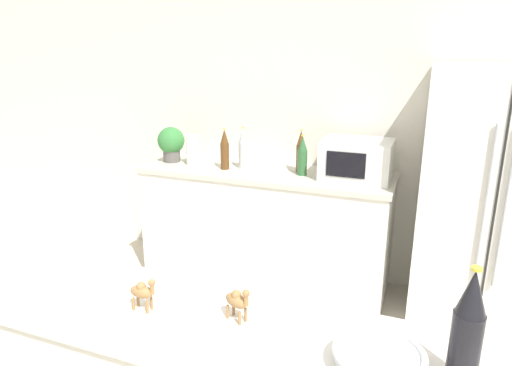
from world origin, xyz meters
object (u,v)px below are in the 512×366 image
Objects in this scene: paper_towel_roll at (193,150)px; potted_plant at (171,143)px; wine_bottle at (467,331)px; camel_figurine at (143,291)px; back_bottle_3 at (225,150)px; camel_figurine_second at (237,300)px; back_bottle_0 at (302,156)px; back_bottle_2 at (301,152)px; microwave at (357,159)px; back_bottle_1 at (243,149)px; refrigerator at (488,203)px; fruit_bowl at (378,359)px.

potted_plant is at bearing 171.98° from paper_towel_roll.
wine_bottle is 0.99m from camel_figurine.
back_bottle_3 reaches higher than camel_figurine_second.
wine_bottle is at bearing -63.40° from back_bottle_0.
potted_plant is at bearing 179.68° from back_bottle_0.
potted_plant is at bearing -175.82° from back_bottle_2.
camel_figurine_second is at bearing -63.62° from back_bottle_3.
microwave is at bearing 2.95° from paper_towel_roll.
wine_bottle is (1.04, -2.09, 0.05)m from back_bottle_2.
back_bottle_0 is at bearing -2.44° from back_bottle_1.
back_bottle_1 is at bearing -178.54° from microwave.
back_bottle_2 and back_bottle_3 have the same top height.
paper_towel_roll is 0.74× the size of back_bottle_1.
camel_figurine_second is (0.32, 0.06, 0.00)m from camel_figurine.
back_bottle_1 reaches higher than microwave.
camel_figurine_second is at bearing -115.21° from refrigerator.
wine_bottle reaches higher than camel_figurine_second.
back_bottle_1 reaches higher than paper_towel_roll.
back_bottle_3 is 1.24× the size of fruit_bowl.
refrigerator is 5.04× the size of wine_bottle.
microwave is at bearing 5.63° from back_bottle_3.
back_bottle_3 is 2.60× the size of camel_figurine.
camel_figurine_second is (-0.05, -1.99, -0.02)m from microwave.
refrigerator is at bearing 0.70° from back_bottle_3.
back_bottle_2 reaches higher than back_bottle_0.
camel_figurine_second is at bearing -53.43° from potted_plant.
back_bottle_2 reaches higher than microwave.
fruit_bowl is at bearing -102.59° from refrigerator.
camel_figurine_second is at bearing -67.42° from back_bottle_1.
potted_plant is 1.07m from back_bottle_2.
paper_towel_roll is at bearing 179.77° from refrigerator.
potted_plant is 0.83× the size of wine_bottle.
camel_figurine_second is (-0.90, -1.91, 0.17)m from refrigerator.
camel_figurine is (0.02, -2.00, -0.03)m from back_bottle_0.
microwave is at bearing 175.00° from refrigerator.
back_bottle_0 is at bearing 5.23° from back_bottle_3.
fruit_bowl is (1.27, -2.04, -0.08)m from back_bottle_1.
microwave is 1.50× the size of back_bottle_2.
fruit_bowl is at bearing -46.81° from potted_plant.
wine_bottle reaches higher than microwave.
refrigerator is 2.00m from wine_bottle.
paper_towel_roll is at bearing -8.02° from potted_plant.
potted_plant is at bearing 136.40° from wine_bottle.
back_bottle_3 reaches higher than fruit_bowl.
wine_bottle is at bearing 4.69° from fruit_bowl.
camel_figurine is 0.97× the size of camel_figurine_second.
back_bottle_2 is at bearing 13.94° from back_bottle_3.
back_bottle_1 reaches higher than back_bottle_0.
paper_towel_roll is at bearing -177.05° from microwave.
back_bottle_2 is 2.09m from camel_figurine.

